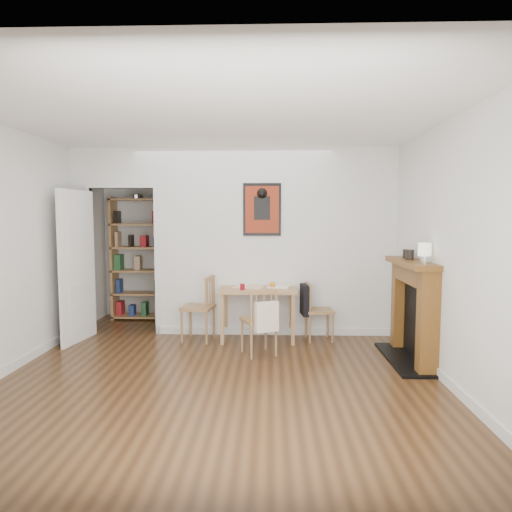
{
  "coord_description": "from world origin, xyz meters",
  "views": [
    {
      "loc": [
        0.51,
        -4.94,
        1.65
      ],
      "look_at": [
        0.34,
        0.6,
        1.17
      ],
      "focal_mm": 32.0,
      "sensor_mm": 36.0,
      "label": 1
    }
  ],
  "objects_px": {
    "chair_left": "(198,308)",
    "chair_front": "(259,321)",
    "ceramic_jar_a": "(410,255)",
    "red_glass": "(242,287)",
    "dining_table": "(258,294)",
    "ceramic_jar_b": "(406,254)",
    "chair_right": "(318,310)",
    "mantel_lamp": "(425,251)",
    "bookshelf": "(138,259)",
    "fireplace": "(414,308)",
    "orange_fruit": "(272,285)",
    "notebook": "(279,287)"
  },
  "relations": [
    {
      "from": "chair_left",
      "to": "chair_front",
      "type": "height_order",
      "value": "chair_left"
    },
    {
      "from": "ceramic_jar_a",
      "to": "red_glass",
      "type": "bearing_deg",
      "value": 161.99
    },
    {
      "from": "dining_table",
      "to": "ceramic_jar_b",
      "type": "bearing_deg",
      "value": -17.88
    },
    {
      "from": "chair_right",
      "to": "mantel_lamp",
      "type": "xyz_separation_m",
      "value": [
        0.99,
        -1.19,
        0.89
      ]
    },
    {
      "from": "bookshelf",
      "to": "fireplace",
      "type": "height_order",
      "value": "bookshelf"
    },
    {
      "from": "fireplace",
      "to": "mantel_lamp",
      "type": "xyz_separation_m",
      "value": [
        -0.02,
        -0.34,
        0.68
      ]
    },
    {
      "from": "chair_left",
      "to": "chair_front",
      "type": "distance_m",
      "value": 1.03
    },
    {
      "from": "fireplace",
      "to": "orange_fruit",
      "type": "relative_size",
      "value": 15.6
    },
    {
      "from": "dining_table",
      "to": "mantel_lamp",
      "type": "distance_m",
      "value": 2.26
    },
    {
      "from": "fireplace",
      "to": "bookshelf",
      "type": "bearing_deg",
      "value": 151.39
    },
    {
      "from": "orange_fruit",
      "to": "ceramic_jar_b",
      "type": "height_order",
      "value": "ceramic_jar_b"
    },
    {
      "from": "chair_front",
      "to": "notebook",
      "type": "bearing_deg",
      "value": 71.88
    },
    {
      "from": "dining_table",
      "to": "chair_left",
      "type": "height_order",
      "value": "chair_left"
    },
    {
      "from": "ceramic_jar_a",
      "to": "mantel_lamp",
      "type": "bearing_deg",
      "value": -86.38
    },
    {
      "from": "bookshelf",
      "to": "ceramic_jar_a",
      "type": "distance_m",
      "value": 4.24
    },
    {
      "from": "orange_fruit",
      "to": "chair_front",
      "type": "bearing_deg",
      "value": -102.55
    },
    {
      "from": "bookshelf",
      "to": "ceramic_jar_a",
      "type": "xyz_separation_m",
      "value": [
        3.74,
        -1.99,
        0.25
      ]
    },
    {
      "from": "fireplace",
      "to": "red_glass",
      "type": "relative_size",
      "value": 15.52
    },
    {
      "from": "dining_table",
      "to": "bookshelf",
      "type": "bearing_deg",
      "value": 148.44
    },
    {
      "from": "chair_right",
      "to": "chair_front",
      "type": "relative_size",
      "value": 0.96
    },
    {
      "from": "fireplace",
      "to": "notebook",
      "type": "height_order",
      "value": "fireplace"
    },
    {
      "from": "ceramic_jar_a",
      "to": "ceramic_jar_b",
      "type": "distance_m",
      "value": 0.2
    },
    {
      "from": "orange_fruit",
      "to": "bookshelf",
      "type": "bearing_deg",
      "value": 151.52
    },
    {
      "from": "chair_right",
      "to": "red_glass",
      "type": "relative_size",
      "value": 9.66
    },
    {
      "from": "dining_table",
      "to": "ceramic_jar_a",
      "type": "relative_size",
      "value": 8.88
    },
    {
      "from": "ceramic_jar_a",
      "to": "fireplace",
      "type": "bearing_deg",
      "value": -60.88
    },
    {
      "from": "dining_table",
      "to": "chair_right",
      "type": "distance_m",
      "value": 0.83
    },
    {
      "from": "red_glass",
      "to": "dining_table",
      "type": "bearing_deg",
      "value": 33.84
    },
    {
      "from": "chair_front",
      "to": "mantel_lamp",
      "type": "height_order",
      "value": "mantel_lamp"
    },
    {
      "from": "bookshelf",
      "to": "ceramic_jar_a",
      "type": "relative_size",
      "value": 17.05
    },
    {
      "from": "dining_table",
      "to": "chair_front",
      "type": "distance_m",
      "value": 0.71
    },
    {
      "from": "bookshelf",
      "to": "fireplace",
      "type": "xyz_separation_m",
      "value": [
        3.78,
        -2.06,
        -0.35
      ]
    },
    {
      "from": "chair_front",
      "to": "orange_fruit",
      "type": "distance_m",
      "value": 0.8
    },
    {
      "from": "dining_table",
      "to": "fireplace",
      "type": "relative_size",
      "value": 0.82
    },
    {
      "from": "ceramic_jar_b",
      "to": "dining_table",
      "type": "bearing_deg",
      "value": 162.12
    },
    {
      "from": "dining_table",
      "to": "chair_left",
      "type": "xyz_separation_m",
      "value": [
        -0.8,
        -0.07,
        -0.18
      ]
    },
    {
      "from": "chair_right",
      "to": "bookshelf",
      "type": "distance_m",
      "value": 3.08
    },
    {
      "from": "fireplace",
      "to": "ceramic_jar_a",
      "type": "distance_m",
      "value": 0.61
    },
    {
      "from": "chair_right",
      "to": "mantel_lamp",
      "type": "height_order",
      "value": "mantel_lamp"
    },
    {
      "from": "chair_front",
      "to": "chair_left",
      "type": "bearing_deg",
      "value": 144.16
    },
    {
      "from": "notebook",
      "to": "ceramic_jar_b",
      "type": "bearing_deg",
      "value": -23.66
    },
    {
      "from": "fireplace",
      "to": "chair_left",
      "type": "bearing_deg",
      "value": 163.42
    },
    {
      "from": "orange_fruit",
      "to": "chair_left",
      "type": "bearing_deg",
      "value": -173.62
    },
    {
      "from": "notebook",
      "to": "orange_fruit",
      "type": "bearing_deg",
      "value": -152.91
    },
    {
      "from": "dining_table",
      "to": "mantel_lamp",
      "type": "xyz_separation_m",
      "value": [
        1.79,
        -1.19,
        0.68
      ]
    },
    {
      "from": "dining_table",
      "to": "mantel_lamp",
      "type": "relative_size",
      "value": 4.69
    },
    {
      "from": "chair_left",
      "to": "orange_fruit",
      "type": "xyz_separation_m",
      "value": [
        0.99,
        0.11,
        0.3
      ]
    },
    {
      "from": "bookshelf",
      "to": "notebook",
      "type": "relative_size",
      "value": 6.8
    },
    {
      "from": "orange_fruit",
      "to": "ceramic_jar_a",
      "type": "relative_size",
      "value": 0.7
    },
    {
      "from": "mantel_lamp",
      "to": "red_glass",
      "type": "bearing_deg",
      "value": 152.04
    }
  ]
}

